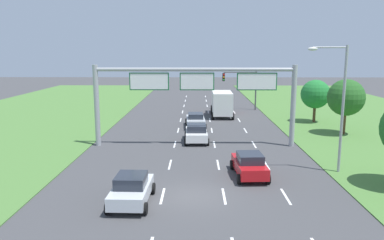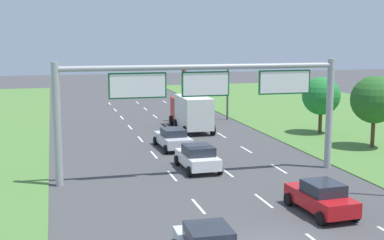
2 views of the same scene
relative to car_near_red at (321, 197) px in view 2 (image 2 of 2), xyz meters
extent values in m
cube|color=white|center=(-5.39, 2.53, -0.79)|extent=(0.14, 2.40, 0.01)
cube|color=white|center=(-5.39, 8.53, -0.79)|extent=(0.14, 2.40, 0.01)
cube|color=white|center=(-5.39, 14.53, -0.79)|extent=(0.14, 2.40, 0.01)
cube|color=white|center=(-5.39, 20.53, -0.79)|extent=(0.14, 2.40, 0.01)
cube|color=white|center=(-5.39, 26.53, -0.79)|extent=(0.14, 2.40, 0.01)
cube|color=white|center=(-5.39, 32.53, -0.79)|extent=(0.14, 2.40, 0.01)
cube|color=white|center=(-5.39, 38.53, -0.79)|extent=(0.14, 2.40, 0.01)
cube|color=white|center=(-5.39, 44.53, -0.79)|extent=(0.14, 2.40, 0.01)
cube|color=white|center=(-1.89, 2.53, -0.79)|extent=(0.14, 2.40, 0.01)
cube|color=white|center=(-1.89, 8.53, -0.79)|extent=(0.14, 2.40, 0.01)
cube|color=white|center=(-1.89, 14.53, -0.79)|extent=(0.14, 2.40, 0.01)
cube|color=white|center=(-1.89, 20.53, -0.79)|extent=(0.14, 2.40, 0.01)
cube|color=white|center=(-1.89, 26.53, -0.79)|extent=(0.14, 2.40, 0.01)
cube|color=white|center=(-1.89, 32.53, -0.79)|extent=(0.14, 2.40, 0.01)
cube|color=white|center=(-1.89, 38.53, -0.79)|extent=(0.14, 2.40, 0.01)
cube|color=white|center=(-1.89, 44.53, -0.79)|extent=(0.14, 2.40, 0.01)
cube|color=white|center=(1.61, 2.53, -0.79)|extent=(0.14, 2.40, 0.01)
cube|color=white|center=(1.61, 8.53, -0.79)|extent=(0.14, 2.40, 0.01)
cube|color=white|center=(1.61, 14.53, -0.79)|extent=(0.14, 2.40, 0.01)
cube|color=white|center=(1.61, 20.53, -0.79)|extent=(0.14, 2.40, 0.01)
cube|color=white|center=(1.61, 26.53, -0.79)|extent=(0.14, 2.40, 0.01)
cube|color=white|center=(1.61, 32.53, -0.79)|extent=(0.14, 2.40, 0.01)
cube|color=white|center=(1.61, 38.53, -0.79)|extent=(0.14, 2.40, 0.01)
cube|color=white|center=(1.61, 44.53, -0.79)|extent=(0.14, 2.40, 0.01)
cube|color=red|center=(0.00, 0.05, -0.12)|extent=(1.99, 4.20, 0.70)
cube|color=#232833|center=(0.01, -0.16, 0.51)|extent=(1.65, 1.90, 0.56)
cylinder|color=black|center=(-0.99, 1.49, -0.48)|extent=(0.26, 0.65, 0.64)
cylinder|color=black|center=(0.81, 1.60, -0.48)|extent=(0.26, 0.65, 0.64)
cylinder|color=black|center=(-0.81, -1.51, -0.48)|extent=(0.26, 0.65, 0.64)
cylinder|color=black|center=(0.98, -1.40, -0.48)|extent=(0.26, 0.65, 0.64)
cube|color=silver|center=(-3.59, 16.33, -0.13)|extent=(2.11, 4.51, 0.69)
cube|color=#232833|center=(-3.58, 16.19, 0.48)|extent=(1.67, 2.08, 0.53)
cylinder|color=black|center=(-4.64, 17.95, -0.48)|extent=(0.25, 0.65, 0.64)
cylinder|color=black|center=(-2.68, 18.04, -0.48)|extent=(0.25, 0.65, 0.64)
cylinder|color=black|center=(-4.50, 14.62, -0.48)|extent=(0.25, 0.65, 0.64)
cylinder|color=black|center=(-2.54, 14.71, -0.48)|extent=(0.25, 0.65, 0.64)
cube|color=white|center=(-3.48, 9.65, -0.13)|extent=(2.00, 4.19, 0.70)
cube|color=#232833|center=(-3.48, 9.47, 0.51)|extent=(1.75, 2.11, 0.58)
cylinder|color=black|center=(-4.49, 11.16, -0.48)|extent=(0.23, 0.64, 0.64)
cylinder|color=black|center=(-2.54, 11.20, -0.48)|extent=(0.23, 0.64, 0.64)
cylinder|color=black|center=(-4.42, 8.11, -0.48)|extent=(0.23, 0.64, 0.64)
cylinder|color=black|center=(-2.48, 8.15, -0.48)|extent=(0.23, 0.64, 0.64)
cube|color=#232833|center=(-6.95, -4.58, 0.51)|extent=(1.60, 1.84, 0.61)
cube|color=#B21E19|center=(-0.27, 26.30, 0.75)|extent=(2.22, 2.12, 2.20)
cube|color=silver|center=(-0.31, 22.62, 1.01)|extent=(2.40, 4.97, 2.71)
cylinder|color=black|center=(-1.40, 26.81, -0.35)|extent=(0.29, 0.90, 0.90)
cylinder|color=black|center=(0.86, 26.79, -0.35)|extent=(0.29, 0.90, 0.90)
cylinder|color=black|center=(-1.50, 24.51, -0.35)|extent=(0.29, 0.90, 0.90)
cylinder|color=black|center=(0.92, 24.49, -0.35)|extent=(0.29, 0.90, 0.90)
cylinder|color=black|center=(-1.53, 20.76, -0.35)|extent=(0.29, 0.90, 0.90)
cylinder|color=black|center=(0.89, 20.73, -0.35)|extent=(0.29, 0.90, 0.90)
cylinder|color=#9EA0A5|center=(-12.04, 8.05, 2.70)|extent=(0.44, 0.44, 7.00)
cylinder|color=#9EA0A5|center=(4.76, 8.05, 2.70)|extent=(0.44, 0.44, 7.00)
cylinder|color=#9EA0A5|center=(-3.64, 8.05, 5.80)|extent=(16.80, 0.32, 0.32)
cube|color=#0C5B28|center=(-7.49, 8.05, 4.80)|extent=(3.35, 0.12, 1.48)
cube|color=white|center=(-7.49, 7.98, 4.80)|extent=(3.19, 0.01, 1.32)
cube|color=#0C5B28|center=(-3.44, 8.05, 4.80)|extent=(2.91, 0.12, 1.48)
cube|color=white|center=(-3.44, 7.98, 4.80)|extent=(2.75, 0.01, 1.32)
cube|color=#0C5B28|center=(1.61, 8.05, 4.80)|extent=(3.37, 0.12, 1.48)
cube|color=white|center=(1.61, 7.98, 4.80)|extent=(3.21, 0.01, 1.32)
cylinder|color=#47494F|center=(4.76, 28.45, 2.00)|extent=(0.20, 0.20, 5.60)
cylinder|color=#47494F|center=(2.51, 28.45, 4.45)|extent=(4.50, 0.14, 0.14)
cube|color=black|center=(0.26, 28.45, 3.80)|extent=(0.32, 0.36, 1.10)
sphere|color=red|center=(0.26, 28.25, 4.17)|extent=(0.22, 0.22, 0.22)
sphere|color=orange|center=(0.26, 28.25, 3.80)|extent=(0.22, 0.22, 0.22)
sphere|color=green|center=(0.26, 28.25, 3.43)|extent=(0.22, 0.22, 0.22)
cylinder|color=#513823|center=(11.01, 12.60, 0.39)|extent=(0.30, 0.30, 2.37)
sphere|color=#265B23|center=(11.01, 12.60, 2.90)|extent=(3.56, 3.56, 3.56)
cylinder|color=#513823|center=(10.08, 19.06, 0.24)|extent=(0.32, 0.32, 2.08)
sphere|color=#217731|center=(10.08, 19.06, 2.51)|extent=(3.28, 3.28, 3.28)
camera|label=1|loc=(-3.44, -23.58, 7.28)|focal=35.00mm
camera|label=2|loc=(-12.19, -22.22, 7.65)|focal=50.00mm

